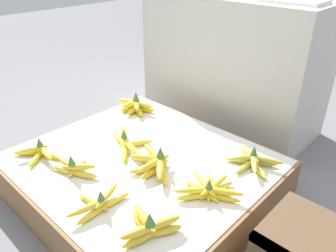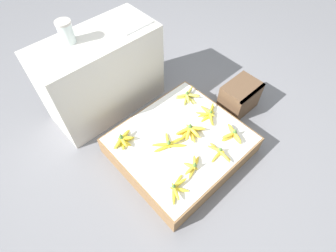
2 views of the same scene
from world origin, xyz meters
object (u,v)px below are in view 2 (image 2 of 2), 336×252
Objects in this scene: banana_bunch_middle_midleft at (169,144)px; glass_jar at (66,32)px; banana_bunch_middle_midright at (190,131)px; banana_bunch_middle_right at (209,114)px; foam_tray_white at (133,24)px; banana_bunch_front_left at (177,188)px; banana_bunch_back_right at (188,96)px; wooden_crate at (240,97)px; banana_bunch_back_left at (123,140)px; banana_bunch_front_midright at (219,153)px; banana_bunch_front_right at (232,134)px; banana_bunch_front_midleft at (193,166)px.

glass_jar is at bearing 100.70° from banana_bunch_middle_midleft.
banana_bunch_middle_midleft is 1.16m from glass_jar.
banana_bunch_middle_right is (0.26, 0.03, -0.01)m from banana_bunch_middle_midright.
foam_tray_white is at bearing 67.31° from banana_bunch_middle_midleft.
banana_bunch_front_left is 0.77× the size of foam_tray_white.
foam_tray_white is at bearing 82.05° from banana_bunch_middle_midright.
glass_jar is at bearing 135.08° from banana_bunch_back_right.
foam_tray_white is at bearing -16.27° from glass_jar.
glass_jar is 0.54m from foam_tray_white.
wooden_crate is 1.21m from banana_bunch_back_left.
foam_tray_white is (0.09, 1.13, 0.57)m from banana_bunch_front_midright.
banana_bunch_front_right reaches higher than banana_bunch_middle_right.
banana_bunch_back_right is (0.50, 0.55, -0.00)m from banana_bunch_front_midleft.
banana_bunch_front_left is 0.93m from banana_bunch_back_right.
banana_bunch_middle_right is 0.81× the size of foam_tray_white.
glass_jar is (-1.09, 0.98, 0.72)m from wooden_crate.
banana_bunch_back_left is (-0.25, 0.28, 0.01)m from banana_bunch_middle_midleft.
glass_jar reaches higher than banana_bunch_back_right.
banana_bunch_front_midleft is 1.20× the size of glass_jar.
banana_bunch_back_left reaches higher than banana_bunch_middle_midright.
banana_bunch_back_left is 0.93m from glass_jar.
banana_bunch_front_midleft is at bearing 177.99° from banana_bunch_front_right.
glass_jar is at bearing 112.06° from banana_bunch_middle_midright.
banana_bunch_middle_midleft is 1.27× the size of banana_bunch_back_left.
glass_jar reaches higher than banana_bunch_front_midleft.
banana_bunch_middle_midright is at bearing -132.43° from banana_bunch_back_right.
banana_bunch_front_midright is at bearing -1.50° from banana_bunch_front_left.
banana_bunch_middle_midleft is 0.95× the size of foam_tray_white.
banana_bunch_middle_midleft reaches higher than banana_bunch_front_left.
banana_bunch_middle_midright reaches higher than banana_bunch_front_midleft.
wooden_crate is 1.55× the size of banana_bunch_back_right.
banana_bunch_front_midright is at bearing -169.26° from banana_bunch_front_right.
glass_jar is at bearing 138.13° from wooden_crate.
banana_bunch_middle_midleft is at bearing -151.16° from banana_bunch_back_right.
banana_bunch_front_left is 0.67m from banana_bunch_front_right.
banana_bunch_front_right is (0.45, -0.02, 0.01)m from banana_bunch_front_midleft.
banana_bunch_front_left is 0.91× the size of banana_bunch_front_midright.
banana_bunch_front_right is at bearing 2.39° from banana_bunch_front_left.
banana_bunch_middle_midleft reaches higher than banana_bunch_back_right.
banana_bunch_front_right is 0.35m from banana_bunch_middle_midright.
foam_tray_white is (-0.58, 0.83, 0.64)m from wooden_crate.
glass_jar is at bearing 108.18° from banana_bunch_front_midright.
banana_bunch_front_midright is 1.27m from foam_tray_white.
banana_bunch_middle_midleft is at bearing 125.94° from banana_bunch_front_midright.
glass_jar reaches higher than banana_bunch_middle_right.
foam_tray_white reaches higher than banana_bunch_front_midright.
banana_bunch_middle_right is 1.33m from glass_jar.
banana_bunch_front_midright is 0.89× the size of banana_bunch_middle_midleft.
banana_bunch_back_left is at bearing -96.40° from glass_jar.
banana_bunch_back_left is at bearing 140.91° from banana_bunch_front_right.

